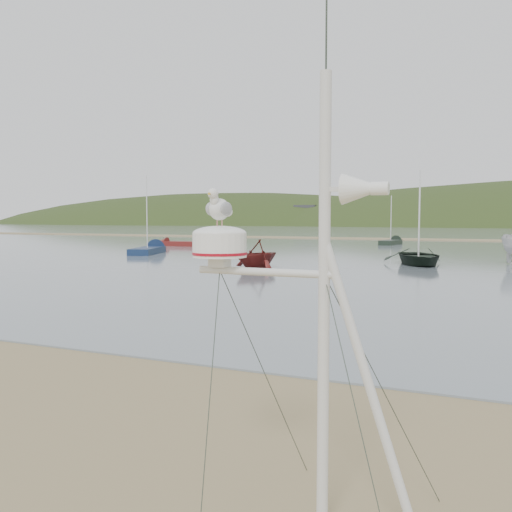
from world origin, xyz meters
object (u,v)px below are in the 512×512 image
at_px(mast_rig, 315,405).
at_px(dinghy_red_far, 172,243).
at_px(sailboat_dark_mid, 394,242).
at_px(boat_dark, 419,224).
at_px(sailboat_blue_near, 154,249).
at_px(boat_red, 257,241).

height_order(mast_rig, dinghy_red_far, mast_rig).
xyz_separation_m(mast_rig, sailboat_dark_mid, (-8.52, 56.70, -0.93)).
xyz_separation_m(boat_dark, dinghy_red_far, (-26.33, 13.55, -2.26)).
height_order(mast_rig, boat_dark, mast_rig).
bearing_deg(sailboat_blue_near, boat_dark, -10.04).
distance_m(boat_red, sailboat_blue_near, 17.11).
bearing_deg(boat_dark, boat_red, -165.26).
bearing_deg(sailboat_blue_near, mast_rig, -53.75).
relative_size(boat_dark, dinghy_red_far, 0.93).
bearing_deg(sailboat_dark_mid, dinghy_red_far, -147.08).
bearing_deg(boat_red, sailboat_dark_mid, 107.93).
distance_m(mast_rig, boat_red, 26.22).
xyz_separation_m(mast_rig, boat_red, (-10.93, 23.83, 0.39)).
xyz_separation_m(mast_rig, boat_dark, (-2.69, 29.88, 1.31)).
bearing_deg(sailboat_dark_mid, sailboat_blue_near, -125.36).
distance_m(mast_rig, sailboat_blue_near, 41.91).
height_order(boat_red, dinghy_red_far, boat_red).
height_order(boat_dark, boat_red, boat_dark).
bearing_deg(dinghy_red_far, mast_rig, -56.26).
relative_size(boat_red, dinghy_red_far, 0.59).
distance_m(boat_dark, dinghy_red_far, 29.69).
relative_size(dinghy_red_far, sailboat_dark_mid, 0.91).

